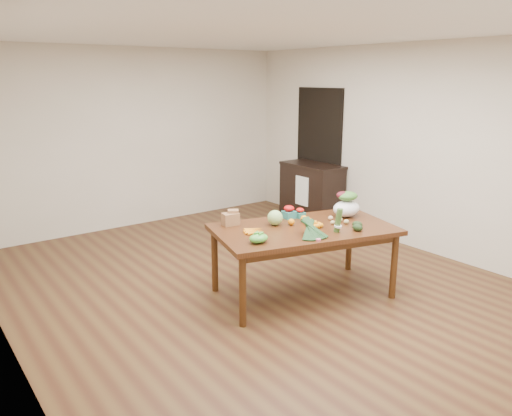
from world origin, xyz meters
TOP-DOWN VIEW (x-y plane):
  - floor at (0.00, 0.00)m, footprint 6.00×6.00m
  - ceiling at (0.00, 0.00)m, footprint 5.00×6.00m
  - room_walls at (0.00, 0.00)m, footprint 5.02×6.02m
  - dining_table at (0.26, -0.54)m, footprint 2.04×1.46m
  - doorway_dark at (2.48, 1.60)m, footprint 0.02×1.00m
  - cabinet at (2.22, 1.46)m, footprint 0.52×1.02m
  - dish_towel at (1.96, 1.40)m, footprint 0.02×0.28m
  - paper_bag at (-0.31, -0.02)m, footprint 0.26×0.24m
  - cabbage at (0.06, -0.30)m, footprint 0.16×0.16m
  - strawberry_basket_a at (0.35, -0.19)m, footprint 0.15×0.15m
  - strawberry_basket_b at (0.47, -0.24)m, footprint 0.12×0.12m
  - orange_a at (0.20, -0.41)m, footprint 0.07×0.07m
  - orange_b at (0.38, -0.40)m, footprint 0.08×0.08m
  - orange_c at (0.35, -0.51)m, footprint 0.08×0.08m
  - mandarin_cluster at (0.34, -0.62)m, footprint 0.22×0.22m
  - carrots at (-0.26, -0.37)m, footprint 0.26×0.24m
  - snap_pea_bag at (-0.42, -0.66)m, footprint 0.19×0.15m
  - kale_bunch at (0.09, -0.86)m, footprint 0.41×0.47m
  - asparagus_bundle at (0.41, -0.88)m, footprint 0.11×0.13m
  - potato_a at (0.57, -0.65)m, footprint 0.05×0.04m
  - potato_b at (0.58, -0.71)m, footprint 0.05×0.05m
  - potato_c at (0.70, -0.62)m, footprint 0.06×0.05m
  - potato_d at (0.66, -0.52)m, footprint 0.06×0.05m
  - potato_e at (0.70, -0.72)m, footprint 0.06×0.05m
  - avocado_a at (0.60, -0.97)m, footprint 0.10×0.13m
  - avocado_b at (0.67, -0.90)m, footprint 0.11×0.13m
  - salad_bag at (0.91, -0.52)m, footprint 0.39×0.33m

SIDE VIEW (x-z plane):
  - floor at x=0.00m, z-range 0.00..0.00m
  - dining_table at x=0.26m, z-range 0.00..0.75m
  - cabinet at x=2.22m, z-range 0.00..0.94m
  - dish_towel at x=1.96m, z-range 0.33..0.78m
  - carrots at x=-0.26m, z-range 0.75..0.78m
  - potato_a at x=0.57m, z-range 0.75..0.79m
  - potato_b at x=0.58m, z-range 0.75..0.79m
  - potato_c at x=0.70m, z-range 0.75..0.80m
  - potato_d at x=0.66m, z-range 0.75..0.80m
  - potato_e at x=0.70m, z-range 0.75..0.80m
  - orange_a at x=0.20m, z-range 0.75..0.82m
  - avocado_a at x=0.60m, z-range 0.75..0.82m
  - orange_b at x=0.38m, z-range 0.75..0.83m
  - avocado_b at x=0.67m, z-range 0.75..0.83m
  - mandarin_cluster at x=0.34m, z-range 0.75..0.83m
  - orange_c at x=0.35m, z-range 0.75..0.83m
  - strawberry_basket_b at x=0.47m, z-range 0.75..0.84m
  - snap_pea_bag at x=-0.42m, z-range 0.75..0.84m
  - strawberry_basket_a at x=0.35m, z-range 0.75..0.86m
  - paper_bag at x=-0.31m, z-range 0.75..0.91m
  - kale_bunch at x=0.09m, z-range 0.75..0.91m
  - cabbage at x=0.06m, z-range 0.75..0.91m
  - asparagus_bundle at x=0.41m, z-range 0.75..1.00m
  - salad_bag at x=0.91m, z-range 0.75..1.01m
  - doorway_dark at x=2.48m, z-range 0.00..2.10m
  - room_walls at x=0.00m, z-range 0.00..2.70m
  - ceiling at x=0.00m, z-range 2.69..2.71m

